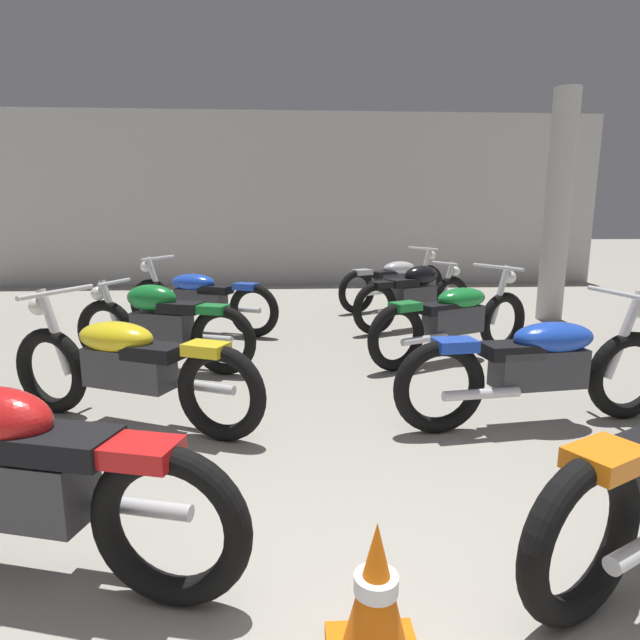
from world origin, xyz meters
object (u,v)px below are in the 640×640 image
at_px(motorcycle_left_row_2, 161,324).
at_px(motorcycle_right_row_3, 415,295).
at_px(motorcycle_left_row_3, 200,298).
at_px(motorcycle_left_row_1, 128,365).
at_px(traffic_cone, 376,599).
at_px(motorcycle_right_row_2, 455,318).
at_px(motorcycle_right_row_1, 540,365).
at_px(motorcycle_left_row_0, 19,480).
at_px(motorcycle_right_row_4, 395,281).
at_px(support_pillar, 558,208).

bearing_deg(motorcycle_left_row_2, motorcycle_right_row_3, 30.30).
bearing_deg(motorcycle_right_row_3, motorcycle_left_row_3, -178.57).
distance_m(motorcycle_left_row_1, motorcycle_left_row_2, 1.43).
bearing_deg(motorcycle_left_row_3, traffic_cone, -75.02).
height_order(motorcycle_left_row_2, motorcycle_right_row_3, same).
bearing_deg(motorcycle_right_row_2, motorcycle_left_row_2, -177.09).
bearing_deg(motorcycle_left_row_1, motorcycle_right_row_1, -3.56).
height_order(motorcycle_left_row_3, traffic_cone, motorcycle_left_row_3).
bearing_deg(motorcycle_right_row_3, motorcycle_left_row_0, -120.09).
bearing_deg(traffic_cone, motorcycle_left_row_2, 112.77).
bearing_deg(motorcycle_left_row_0, motorcycle_left_row_1, 91.77).
bearing_deg(motorcycle_right_row_4, motorcycle_right_row_3, -91.25).
bearing_deg(motorcycle_left_row_0, motorcycle_right_row_4, 66.05).
distance_m(motorcycle_right_row_2, motorcycle_right_row_3, 1.57).
height_order(motorcycle_left_row_3, motorcycle_right_row_4, same).
bearing_deg(traffic_cone, motorcycle_right_row_2, 68.98).
distance_m(support_pillar, motorcycle_left_row_2, 5.66).
xyz_separation_m(support_pillar, motorcycle_right_row_2, (-2.09, -2.10, -1.15)).
bearing_deg(support_pillar, motorcycle_left_row_1, -143.52).
xyz_separation_m(motorcycle_left_row_1, motorcycle_right_row_3, (2.85, 3.14, 0.01)).
height_order(motorcycle_left_row_1, motorcycle_right_row_2, same).
distance_m(motorcycle_left_row_3, traffic_cone, 5.47).
xyz_separation_m(motorcycle_right_row_2, motorcycle_right_row_3, (-0.04, 1.57, 0.01)).
bearing_deg(motorcycle_left_row_3, motorcycle_right_row_3, 1.43).
relative_size(motorcycle_left_row_0, motorcycle_right_row_4, 0.99).
relative_size(motorcycle_left_row_1, motorcycle_right_row_1, 0.94).
bearing_deg(motorcycle_left_row_2, motorcycle_left_row_1, -86.43).
relative_size(motorcycle_left_row_1, motorcycle_right_row_4, 1.04).
distance_m(motorcycle_right_row_3, motorcycle_right_row_4, 1.55).
height_order(motorcycle_left_row_3, motorcycle_right_row_1, same).
bearing_deg(motorcycle_right_row_3, motorcycle_right_row_2, -88.59).
relative_size(motorcycle_left_row_1, motorcycle_left_row_3, 0.99).
height_order(motorcycle_left_row_0, motorcycle_right_row_4, motorcycle_right_row_4).
bearing_deg(motorcycle_right_row_2, motorcycle_left_row_3, 152.45).
relative_size(motorcycle_left_row_0, motorcycle_left_row_1, 0.95).
bearing_deg(motorcycle_right_row_4, motorcycle_left_row_3, -150.54).
distance_m(motorcycle_left_row_1, motorcycle_right_row_3, 4.24).
height_order(motorcycle_left_row_2, motorcycle_right_row_4, motorcycle_right_row_4).
distance_m(motorcycle_left_row_0, motorcycle_left_row_2, 3.12).
relative_size(support_pillar, motorcycle_right_row_4, 1.65).
relative_size(motorcycle_left_row_1, motorcycle_left_row_2, 1.07).
relative_size(motorcycle_left_row_0, motorcycle_right_row_3, 1.07).
xyz_separation_m(motorcycle_left_row_0, motorcycle_left_row_2, (-0.14, 3.11, 0.00)).
bearing_deg(motorcycle_right_row_4, motorcycle_left_row_2, -132.34).
bearing_deg(traffic_cone, motorcycle_right_row_4, 78.13).
xyz_separation_m(motorcycle_right_row_3, traffic_cone, (-1.42, -5.35, -0.20)).
xyz_separation_m(motorcycle_right_row_2, motorcycle_right_row_4, (-0.01, 3.11, 0.00)).
height_order(support_pillar, motorcycle_right_row_3, support_pillar).
distance_m(support_pillar, motorcycle_right_row_4, 2.59).
xyz_separation_m(motorcycle_left_row_2, motorcycle_right_row_4, (2.97, 3.26, -0.01)).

